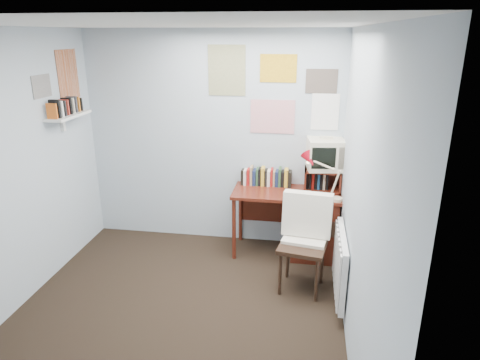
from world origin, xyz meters
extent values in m
plane|color=black|center=(0.00, 0.00, 0.00)|extent=(3.50, 3.50, 0.00)
cube|color=#A4B4BC|center=(0.00, 1.75, 1.25)|extent=(3.00, 0.02, 2.50)
cube|color=#A4B4BC|center=(1.50, 0.00, 1.25)|extent=(0.02, 3.50, 2.50)
cube|color=white|center=(0.00, 0.00, 2.50)|extent=(3.00, 3.50, 0.02)
cube|color=#551F13|center=(0.90, 1.48, 0.74)|extent=(1.20, 0.55, 0.03)
cube|color=#551F13|center=(1.23, 1.48, 0.36)|extent=(0.50, 0.50, 0.72)
cylinder|color=#551F13|center=(0.34, 1.24, 0.36)|extent=(0.04, 0.04, 0.72)
cylinder|color=#551F13|center=(0.34, 1.71, 0.36)|extent=(0.04, 0.04, 0.72)
cube|color=#551F13|center=(0.65, 1.73, 0.42)|extent=(0.64, 0.02, 0.30)
cube|color=black|center=(1.11, 0.74, 0.47)|extent=(0.55, 0.54, 0.94)
cube|color=red|center=(1.44, 1.28, 0.98)|extent=(0.33, 0.29, 0.44)
cube|color=#551F13|center=(1.29, 1.59, 0.89)|extent=(0.40, 0.30, 0.25)
cube|color=beige|center=(1.31, 1.61, 1.19)|extent=(0.43, 0.40, 0.37)
cube|color=#551F13|center=(0.66, 1.66, 0.87)|extent=(0.60, 0.14, 0.22)
cube|color=white|center=(1.46, 0.55, 0.42)|extent=(0.09, 0.80, 0.60)
cube|color=white|center=(-1.40, 1.10, 1.62)|extent=(0.20, 0.62, 0.24)
cube|color=white|center=(0.70, 1.74, 1.85)|extent=(1.20, 0.01, 0.90)
cube|color=white|center=(-1.49, 1.10, 2.00)|extent=(0.01, 0.70, 0.60)
camera|label=1|loc=(1.09, -3.04, 2.44)|focal=32.00mm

